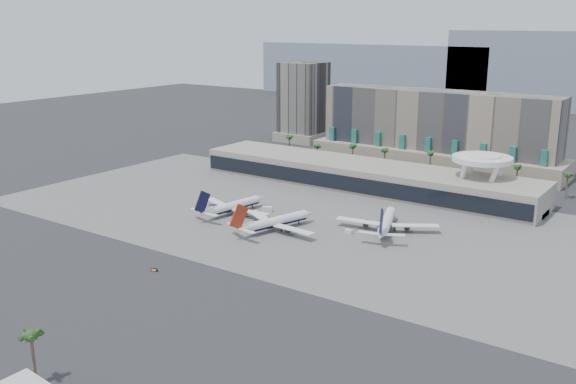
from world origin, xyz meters
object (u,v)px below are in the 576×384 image
Objects in this scene: airliner_right at (386,222)px; service_vehicle_a at (267,209)px; service_vehicle_b at (349,231)px; taxiway_sign at (154,270)px; airliner_centre at (275,222)px; airliner_left at (233,206)px.

airliner_right reaches higher than service_vehicle_a.
service_vehicle_b is 76.93m from taxiway_sign.
airliner_right reaches higher than service_vehicle_b.
service_vehicle_a is 75.81m from taxiway_sign.
service_vehicle_a is 1.44× the size of service_vehicle_b.
taxiway_sign is (-7.32, -56.49, -2.97)m from airliner_centre.
airliner_right is at bearing 49.98° from airliner_centre.
airliner_right reaches higher than airliner_centre.
airliner_centre is at bearing 64.08° from taxiway_sign.
airliner_centre is (27.56, -7.57, 0.13)m from airliner_left.
airliner_centre reaches higher than service_vehicle_b.
airliner_left is 0.97× the size of airliner_right.
service_vehicle_a is (9.95, 11.04, -2.30)m from airliner_left.
service_vehicle_a is 1.87× the size of taxiway_sign.
taxiway_sign is at bearing -64.34° from airliner_left.
airliner_right reaches higher than taxiway_sign.
airliner_left is 8.87× the size of service_vehicle_a.
service_vehicle_b is at bearing -30.50° from service_vehicle_a.
airliner_centre is 42.93m from airliner_right.
airliner_left is 65.34m from airliner_right.
service_vehicle_a is 43.29m from service_vehicle_b.
service_vehicle_b is (25.33, 13.17, -2.72)m from airliner_centre.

